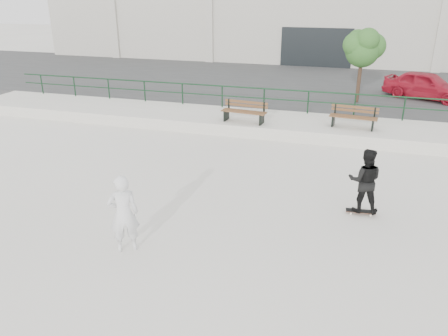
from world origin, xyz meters
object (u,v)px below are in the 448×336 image
(tree, at_px, (363,47))
(red_car, at_px, (426,85))
(standing_skater, at_px, (365,181))
(seated_skater, at_px, (124,214))
(skateboard, at_px, (361,211))
(bench_right, at_px, (354,117))
(bench_left, at_px, (244,112))

(tree, height_order, red_car, tree)
(red_car, bearing_deg, standing_skater, -168.52)
(seated_skater, bearing_deg, skateboard, -178.73)
(red_car, distance_m, skateboard, 13.17)
(standing_skater, bearing_deg, red_car, -104.77)
(bench_right, relative_size, skateboard, 2.39)
(seated_skater, bearing_deg, bench_right, -147.56)
(bench_left, xyz_separation_m, standing_skater, (4.81, -6.09, 0.05))
(bench_left, height_order, red_car, red_car)
(skateboard, bearing_deg, bench_right, 88.57)
(red_car, height_order, seated_skater, seated_skater)
(bench_left, bearing_deg, bench_right, 12.25)
(tree, distance_m, skateboard, 11.55)
(bench_left, distance_m, standing_skater, 7.76)
(seated_skater, bearing_deg, standing_skater, -178.73)
(tree, bearing_deg, bench_left, -131.80)
(bench_left, relative_size, skateboard, 2.44)
(bench_right, distance_m, red_car, 7.08)
(skateboard, bearing_deg, standing_skater, 39.87)
(bench_right, height_order, skateboard, bench_right)
(bench_left, xyz_separation_m, seated_skater, (-0.42, -9.51, 0.01))
(bench_right, xyz_separation_m, skateboard, (0.42, -6.57, -0.85))
(bench_left, height_order, tree, tree)
(bench_left, relative_size, red_car, 0.48)
(bench_left, distance_m, skateboard, 7.81)
(standing_skater, xyz_separation_m, seated_skater, (-5.23, -3.41, -0.04))
(bench_right, height_order, seated_skater, seated_skater)
(tree, bearing_deg, bench_right, -91.41)
(bench_left, relative_size, tree, 0.55)
(bench_right, height_order, tree, tree)
(bench_right, bearing_deg, red_car, 67.92)
(bench_left, relative_size, standing_skater, 1.09)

